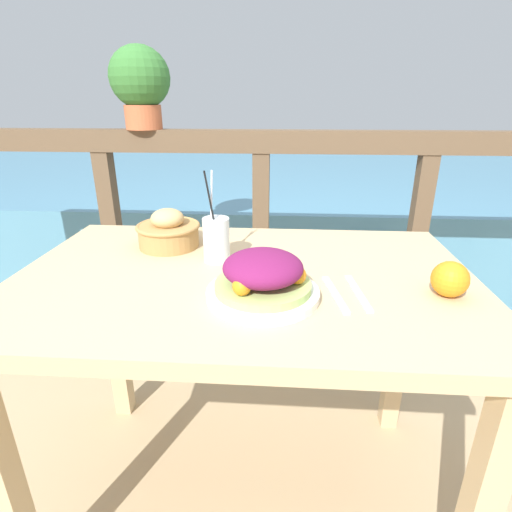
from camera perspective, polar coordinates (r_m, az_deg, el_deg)
The scene contains 11 objects.
ground_plane at distance 1.51m, azimuth -1.36°, elevation -30.08°, with size 12.00×12.00×0.00m, color tan.
patio_table at distance 1.07m, azimuth -1.68°, elevation -7.75°, with size 1.17×0.75×0.77m.
railing_fence at distance 1.76m, azimuth 0.72°, elevation 6.72°, with size 2.80×0.08×1.06m.
sea_backdrop at distance 4.29m, azimuth 2.63°, elevation 9.56°, with size 12.00×4.00×0.56m.
salad_plate at distance 0.88m, azimuth 0.99°, elevation -3.25°, with size 0.25×0.25×0.11m.
drink_glass at distance 1.08m, azimuth -5.69°, elevation 2.40°, with size 0.07×0.07×0.25m.
bread_basket at distance 1.22m, azimuth -12.39°, elevation 3.47°, with size 0.19×0.19×0.12m.
potted_plant at distance 1.79m, azimuth -16.22°, elevation 22.69°, with size 0.24×0.24×0.32m.
fork at distance 0.93m, azimuth 11.23°, elevation -5.36°, with size 0.05×0.18×0.00m.
knife at distance 0.95m, azimuth 14.37°, elevation -5.11°, with size 0.04×0.18×0.00m.
orange_near_basket at distance 0.99m, azimuth 25.98°, elevation -2.99°, with size 0.08×0.08×0.08m.
Camera 1 is at (0.10, -0.93, 1.18)m, focal length 28.00 mm.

